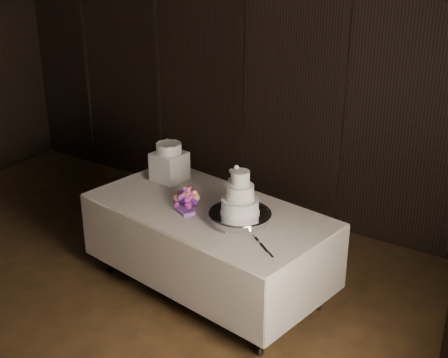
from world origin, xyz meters
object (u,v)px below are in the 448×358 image
at_px(display_table, 209,246).
at_px(box_pedestal, 170,166).
at_px(cake_stand, 240,218).
at_px(wedding_cake, 236,196).
at_px(bouquet, 188,198).
at_px(small_cake, 169,148).

distance_m(display_table, box_pedestal, 0.83).
bearing_deg(cake_stand, wedding_cake, -150.26).
bearing_deg(wedding_cake, display_table, -178.52).
distance_m(bouquet, box_pedestal, 0.57).
relative_size(cake_stand, wedding_cake, 1.42).
distance_m(wedding_cake, bouquet, 0.52).
relative_size(cake_stand, box_pedestal, 1.86).
xyz_separation_m(bouquet, box_pedestal, (-0.45, 0.34, 0.06)).
bearing_deg(cake_stand, small_cake, 158.26).
distance_m(display_table, bouquet, 0.44).
height_order(display_table, bouquet, bouquet).
bearing_deg(small_cake, box_pedestal, 0.00).
bearing_deg(small_cake, display_table, -25.88).
bearing_deg(bouquet, wedding_cake, -6.59).
bearing_deg(bouquet, cake_stand, -4.72).
height_order(wedding_cake, bouquet, wedding_cake).
bearing_deg(wedding_cake, small_cake, 175.61).
relative_size(wedding_cake, box_pedestal, 1.31).
bearing_deg(cake_stand, box_pedestal, 158.26).
bearing_deg(wedding_cake, bouquet, -167.98).
relative_size(wedding_cake, small_cake, 1.55).
relative_size(wedding_cake, bouquet, 0.87).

